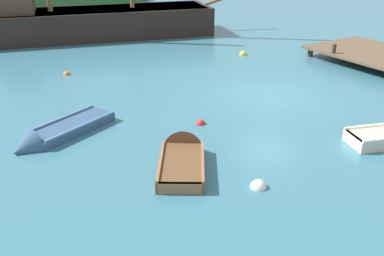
{
  "coord_description": "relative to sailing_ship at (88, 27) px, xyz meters",
  "views": [
    {
      "loc": [
        -11.38,
        -12.08,
        6.0
      ],
      "look_at": [
        -4.48,
        -1.18,
        0.13
      ],
      "focal_mm": 40.13,
      "sensor_mm": 36.0,
      "label": 1
    }
  ],
  "objects": [
    {
      "name": "ground_plane",
      "position": [
        2.45,
        -14.24,
        -0.65
      ],
      "size": [
        120.0,
        120.0,
        0.0
      ],
      "primitive_type": "plane",
      "color": "teal"
    },
    {
      "name": "rowboat_outer_left",
      "position": [
        -3.38,
        -17.03,
        -0.55
      ],
      "size": [
        2.61,
        3.11,
        1.17
      ],
      "rotation": [
        0.0,
        0.0,
        0.99
      ],
      "color": "brown",
      "rests_on": "ground"
    },
    {
      "name": "sailing_ship",
      "position": [
        0.0,
        0.0,
        0.0
      ],
      "size": [
        17.67,
        7.74,
        13.42
      ],
      "rotation": [
        0.0,
        0.0,
        -0.27
      ],
      "color": "black",
      "rests_on": "ground"
    },
    {
      "name": "buoy_yellow",
      "position": [
        5.61,
        -8.53,
        -0.65
      ],
      "size": [
        0.41,
        0.41,
        0.41
      ],
      "primitive_type": "sphere",
      "color": "yellow",
      "rests_on": "ground"
    },
    {
      "name": "rowboat_near_dock",
      "position": [
        -5.99,
        -13.47,
        -0.56
      ],
      "size": [
        3.8,
        2.41,
        1.06
      ],
      "rotation": [
        0.0,
        0.0,
        3.53
      ],
      "color": "#335175",
      "rests_on": "ground"
    },
    {
      "name": "buoy_white",
      "position": [
        -2.42,
        -19.24,
        -0.65
      ],
      "size": [
        0.43,
        0.43,
        0.43
      ],
      "primitive_type": "sphere",
      "color": "white",
      "rests_on": "ground"
    },
    {
      "name": "buoy_orange",
      "position": [
        -3.6,
        -6.98,
        -0.65
      ],
      "size": [
        0.32,
        0.32,
        0.32
      ],
      "primitive_type": "sphere",
      "color": "orange",
      "rests_on": "ground"
    },
    {
      "name": "buoy_red",
      "position": [
        -1.44,
        -15.05,
        -0.65
      ],
      "size": [
        0.33,
        0.33,
        0.33
      ],
      "primitive_type": "sphere",
      "color": "red",
      "rests_on": "ground"
    }
  ]
}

